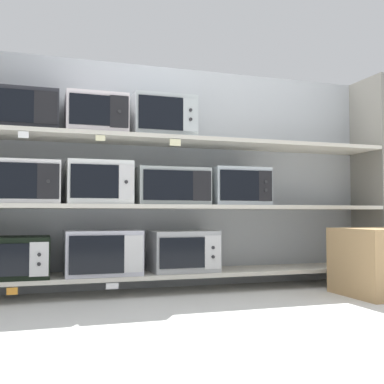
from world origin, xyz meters
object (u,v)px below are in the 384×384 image
(microwave_2, at_px, (183,251))
(microwave_4, at_px, (99,183))
(microwave_1, at_px, (102,252))
(microwave_9, at_px, (162,118))
(microwave_3, at_px, (18,183))
(microwave_0, at_px, (12,257))
(shipping_carton, at_px, (381,262))
(microwave_8, at_px, (96,116))
(microwave_5, at_px, (171,187))
(microwave_6, at_px, (236,187))
(microwave_7, at_px, (18,111))

(microwave_2, distance_m, microwave_4, 0.81)
(microwave_1, distance_m, microwave_9, 1.09)
(microwave_1, height_order, microwave_9, microwave_9)
(microwave_2, relative_size, microwave_4, 1.09)
(microwave_3, bearing_deg, microwave_4, 0.02)
(microwave_0, distance_m, microwave_1, 0.61)
(shipping_carton, bearing_deg, microwave_8, 162.32)
(microwave_3, distance_m, microwave_9, 1.13)
(microwave_3, height_order, microwave_5, microwave_3)
(shipping_carton, bearing_deg, microwave_0, 166.03)
(microwave_3, distance_m, shipping_carton, 2.61)
(microwave_1, xyz_separation_m, microwave_2, (0.61, 0.00, -0.00))
(microwave_2, xyz_separation_m, microwave_6, (0.44, -0.00, 0.49))
(microwave_3, height_order, microwave_7, microwave_7)
(microwave_3, xyz_separation_m, microwave_7, (-0.01, 0.00, 0.49))
(microwave_2, xyz_separation_m, microwave_7, (-1.19, -0.00, 0.99))
(microwave_2, height_order, microwave_4, microwave_4)
(microwave_0, xyz_separation_m, microwave_1, (0.61, -0.00, 0.02))
(microwave_8, bearing_deg, microwave_7, -179.99)
(microwave_4, bearing_deg, microwave_3, -179.98)
(microwave_4, xyz_separation_m, shipping_carton, (1.93, -0.62, -0.56))
(microwave_0, bearing_deg, microwave_4, 0.00)
(microwave_0, bearing_deg, microwave_1, -0.02)
(microwave_4, bearing_deg, microwave_2, 0.01)
(microwave_7, relative_size, microwave_9, 1.15)
(microwave_6, relative_size, shipping_carton, 0.83)
(microwave_7, bearing_deg, microwave_8, 0.01)
(microwave_5, relative_size, microwave_7, 1.01)
(microwave_5, bearing_deg, microwave_0, 179.99)
(microwave_0, xyz_separation_m, microwave_8, (0.55, 0.00, 1.00))
(microwave_9, distance_m, shipping_carton, 1.91)
(microwave_4, bearing_deg, microwave_6, -0.01)
(microwave_1, bearing_deg, microwave_9, 0.01)
(microwave_3, relative_size, microwave_7, 1.03)
(microwave_1, relative_size, microwave_8, 1.24)
(microwave_7, relative_size, shipping_carton, 0.99)
(microwave_9, bearing_deg, microwave_0, 179.99)
(microwave_1, xyz_separation_m, microwave_7, (-0.58, 0.00, 0.98))
(microwave_6, bearing_deg, microwave_4, 179.99)
(microwave_8, bearing_deg, microwave_6, -0.01)
(microwave_0, xyz_separation_m, shipping_carton, (2.51, -0.62, -0.05))
(microwave_5, bearing_deg, microwave_7, 180.00)
(microwave_0, relative_size, microwave_7, 0.92)
(microwave_2, height_order, microwave_5, microwave_5)
(microwave_6, xyz_separation_m, microwave_8, (-1.10, 0.00, 0.50))
(microwave_3, bearing_deg, shipping_carton, -14.13)
(microwave_8, distance_m, shipping_carton, 2.31)
(microwave_2, distance_m, microwave_5, 0.50)
(microwave_2, relative_size, shipping_carton, 0.91)
(microwave_4, relative_size, microwave_5, 0.84)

